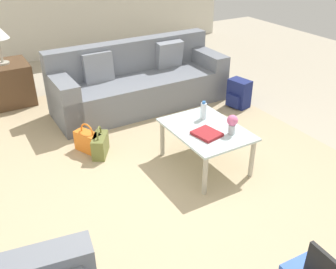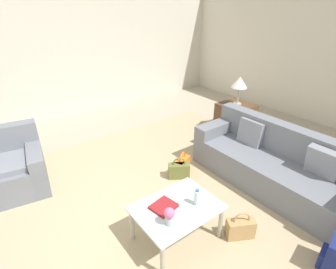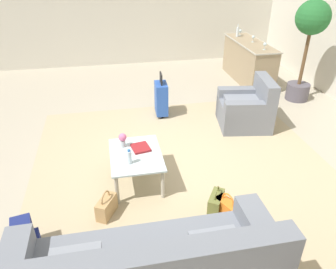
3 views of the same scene
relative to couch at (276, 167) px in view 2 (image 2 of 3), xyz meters
name	(u,v)px [view 2 (image 2 of 3)]	position (x,y,z in m)	size (l,w,h in m)	color
ground_plane	(125,227)	(-2.19, 0.60, -0.31)	(12.00, 12.00, 0.00)	#A89E89
wall_back	(23,52)	(-2.19, 4.66, 1.24)	(10.24, 0.12, 3.10)	beige
area_rug	(156,198)	(-1.59, 0.80, -0.31)	(5.20, 4.40, 0.01)	tan
couch	(276,167)	(0.00, 0.00, 0.00)	(0.85, 2.45, 0.89)	slate
armchair	(12,170)	(-3.08, 2.27, -0.01)	(0.99, 0.99, 0.89)	slate
coffee_table	(177,211)	(-1.79, 0.10, 0.08)	(0.92, 0.68, 0.46)	silver
water_bottle	(197,198)	(-1.59, 0.00, 0.24)	(0.06, 0.06, 0.20)	silver
coffee_table_book	(164,206)	(-1.91, 0.18, 0.16)	(0.26, 0.23, 0.03)	maroon
flower_vase	(169,215)	(-2.01, -0.05, 0.27)	(0.11, 0.11, 0.21)	#B2B7BC
side_table	(235,118)	(1.01, 1.60, -0.01)	(0.64, 0.64, 0.59)	#513823
table_lamp	(239,83)	(1.01, 1.60, 0.72)	(0.32, 0.32, 0.57)	#ADA899
handbag_olive	(179,170)	(-1.02, 0.99, -0.18)	(0.35, 0.29, 0.36)	olive
handbag_tan	(240,228)	(-1.20, -0.34, -0.18)	(0.35, 0.28, 0.36)	tan
handbag_orange	(182,165)	(-0.88, 1.08, -0.18)	(0.35, 0.26, 0.36)	orange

